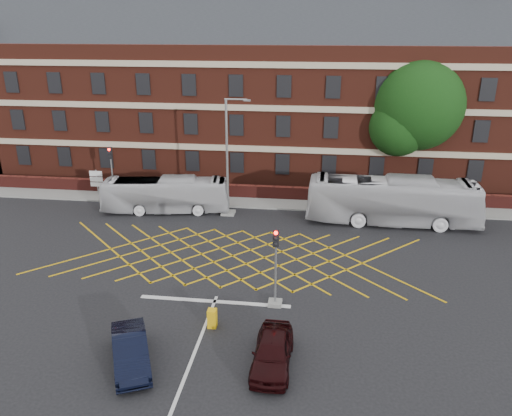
# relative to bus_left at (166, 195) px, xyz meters

# --- Properties ---
(ground) EXTENTS (120.00, 120.00, 0.00)m
(ground) POSITION_rel_bus_left_xyz_m (6.44, -9.13, -1.35)
(ground) COLOR black
(ground) RESTS_ON ground
(victorian_building) EXTENTS (51.00, 12.17, 20.40)m
(victorian_building) POSITION_rel_bus_left_xyz_m (6.69, 12.87, 6.49)
(victorian_building) COLOR #542015
(victorian_building) RESTS_ON ground
(boundary_wall) EXTENTS (56.00, 0.50, 1.10)m
(boundary_wall) POSITION_rel_bus_left_xyz_m (6.44, 3.87, -0.80)
(boundary_wall) COLOR #511A15
(boundary_wall) RESTS_ON ground
(far_pavement) EXTENTS (60.00, 3.00, 0.12)m
(far_pavement) POSITION_rel_bus_left_xyz_m (6.44, 2.87, -1.29)
(far_pavement) COLOR slate
(far_pavement) RESTS_ON ground
(box_junction_hatching) EXTENTS (8.22, 8.22, 0.02)m
(box_junction_hatching) POSITION_rel_bus_left_xyz_m (6.44, -7.13, -1.34)
(box_junction_hatching) COLOR #CC990C
(box_junction_hatching) RESTS_ON ground
(stop_line) EXTENTS (8.00, 0.30, 0.02)m
(stop_line) POSITION_rel_bus_left_xyz_m (6.44, -12.63, -1.34)
(stop_line) COLOR silver
(stop_line) RESTS_ON ground
(centre_line) EXTENTS (0.15, 14.00, 0.02)m
(centre_line) POSITION_rel_bus_left_xyz_m (6.44, -19.13, -1.34)
(centre_line) COLOR silver
(centre_line) RESTS_ON ground
(bus_left) EXTENTS (9.90, 3.53, 2.70)m
(bus_left) POSITION_rel_bus_left_xyz_m (0.00, 0.00, 0.00)
(bus_left) COLOR silver
(bus_left) RESTS_ON ground
(bus_right) EXTENTS (12.33, 3.13, 3.42)m
(bus_right) POSITION_rel_bus_left_xyz_m (16.92, -0.21, 0.36)
(bus_right) COLOR #BABABE
(bus_right) RESTS_ON ground
(car_navy) EXTENTS (3.00, 4.33, 1.35)m
(car_navy) POSITION_rel_bus_left_xyz_m (3.96, -18.09, -0.67)
(car_navy) COLOR black
(car_navy) RESTS_ON ground
(car_maroon) EXTENTS (1.69, 4.08, 1.38)m
(car_maroon) POSITION_rel_bus_left_xyz_m (9.95, -17.38, -0.66)
(car_maroon) COLOR black
(car_maroon) RESTS_ON ground
(deciduous_tree) EXTENTS (7.62, 7.40, 11.06)m
(deciduous_tree) POSITION_rel_bus_left_xyz_m (19.37, 7.57, 5.49)
(deciduous_tree) COLOR black
(deciduous_tree) RESTS_ON ground
(traffic_light_near) EXTENTS (0.70, 0.70, 4.27)m
(traffic_light_near) POSITION_rel_bus_left_xyz_m (9.61, -12.53, 0.42)
(traffic_light_near) COLOR slate
(traffic_light_near) RESTS_ON ground
(traffic_light_far) EXTENTS (0.70, 0.70, 4.27)m
(traffic_light_far) POSITION_rel_bus_left_xyz_m (-5.28, 2.61, 0.42)
(traffic_light_far) COLOR slate
(traffic_light_far) RESTS_ON ground
(street_lamp) EXTENTS (2.25, 1.00, 8.73)m
(street_lamp) POSITION_rel_bus_left_xyz_m (4.93, -0.01, 1.64)
(street_lamp) COLOR slate
(street_lamp) RESTS_ON ground
(direction_signs) EXTENTS (1.10, 0.16, 2.20)m
(direction_signs) POSITION_rel_bus_left_xyz_m (-6.88, 2.96, 0.03)
(direction_signs) COLOR gray
(direction_signs) RESTS_ON ground
(utility_cabinet) EXTENTS (0.42, 0.42, 0.94)m
(utility_cabinet) POSITION_rel_bus_left_xyz_m (6.81, -14.90, -0.88)
(utility_cabinet) COLOR #E2AA0D
(utility_cabinet) RESTS_ON ground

